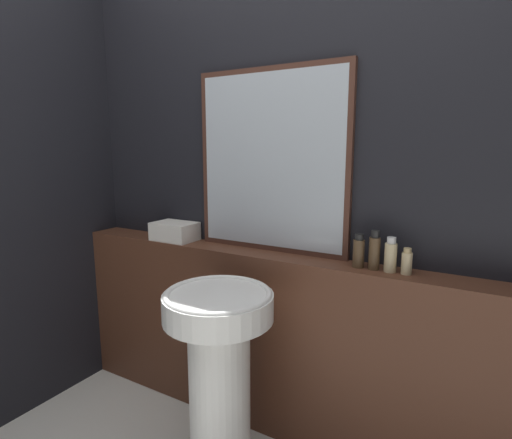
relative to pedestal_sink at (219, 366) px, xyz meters
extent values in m
cube|color=black|center=(0.02, 0.51, 0.75)|extent=(8.00, 0.06, 2.50)
cube|color=#512D1E|center=(0.02, 0.39, -0.06)|extent=(2.30, 0.18, 0.89)
cylinder|color=white|center=(0.00, 0.00, -0.15)|extent=(0.25, 0.25, 0.71)
cylinder|color=white|center=(0.00, 0.00, 0.26)|extent=(0.44, 0.44, 0.10)
torus|color=white|center=(0.00, 0.00, 0.31)|extent=(0.43, 0.43, 0.02)
cube|color=#47281E|center=(-0.01, 0.46, 0.82)|extent=(0.78, 0.03, 0.86)
cube|color=#B2BCC6|center=(-0.01, 0.45, 0.82)|extent=(0.73, 0.02, 0.81)
cube|color=silver|center=(-0.56, 0.39, 0.44)|extent=(0.23, 0.16, 0.10)
cylinder|color=#4C3823|center=(0.44, 0.39, 0.45)|extent=(0.05, 0.05, 0.12)
cylinder|color=black|center=(0.44, 0.39, 0.52)|extent=(0.03, 0.03, 0.03)
cylinder|color=#4C3823|center=(0.51, 0.39, 0.45)|extent=(0.05, 0.05, 0.13)
cylinder|color=black|center=(0.51, 0.39, 0.54)|extent=(0.03, 0.03, 0.03)
cylinder|color=#C6B284|center=(0.57, 0.39, 0.45)|extent=(0.05, 0.05, 0.12)
cylinder|color=silver|center=(0.57, 0.39, 0.52)|extent=(0.04, 0.04, 0.03)
cylinder|color=#C6B284|center=(0.64, 0.39, 0.43)|extent=(0.04, 0.04, 0.09)
cylinder|color=tan|center=(0.64, 0.39, 0.48)|extent=(0.03, 0.03, 0.02)
camera|label=1|loc=(0.88, -1.22, 0.88)|focal=28.00mm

